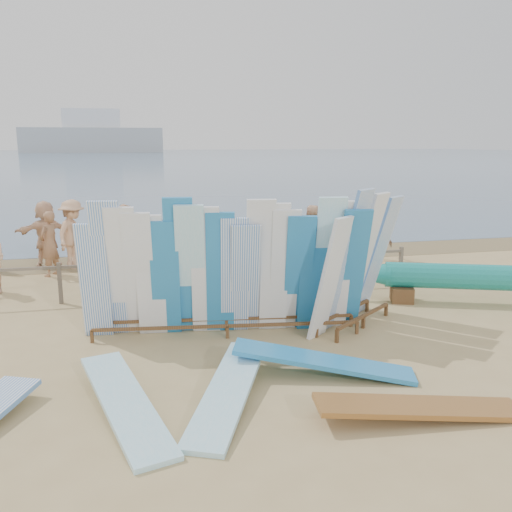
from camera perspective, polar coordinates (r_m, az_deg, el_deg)
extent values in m
plane|color=tan|center=(9.56, -9.74, -9.25)|extent=(160.00, 160.00, 0.00)
cube|color=#47627F|center=(136.96, -12.97, 10.17)|extent=(320.00, 240.00, 0.02)
cube|color=olive|center=(16.48, -11.23, -0.31)|extent=(40.00, 2.60, 0.01)
cube|color=#999EA3|center=(189.27, -16.80, 11.59)|extent=(45.00, 8.00, 8.00)
cube|color=silver|center=(189.42, -16.93, 13.70)|extent=(18.00, 6.00, 6.00)
cube|color=#716555|center=(12.20, -10.71, -0.71)|extent=(12.00, 0.06, 0.06)
cube|color=#716555|center=(12.38, -19.94, -2.71)|extent=(0.08, 0.08, 0.90)
cube|color=#716555|center=(12.28, -10.64, -2.30)|extent=(0.08, 0.08, 0.90)
cube|color=#716555|center=(12.51, -1.46, -1.83)|extent=(0.08, 0.08, 0.90)
cube|color=#716555|center=(13.05, 7.18, -1.35)|extent=(0.08, 0.08, 0.90)
cube|color=#716555|center=(13.85, 14.98, -0.89)|extent=(0.08, 0.08, 0.90)
cube|color=brown|center=(9.68, -3.03, -7.37)|extent=(4.68, 0.67, 0.05)
cube|color=brown|center=(10.06, -3.13, -6.62)|extent=(4.68, 0.67, 0.05)
cube|color=white|center=(9.82, -16.66, -2.59)|extent=(0.55, 0.52, 2.09)
cube|color=white|center=(9.73, -15.23, -1.45)|extent=(0.58, 0.73, 2.48)
cube|color=white|center=(9.70, -13.69, -1.73)|extent=(0.58, 0.75, 2.38)
cube|color=white|center=(9.68, -12.16, -1.98)|extent=(0.58, 0.75, 2.29)
cube|color=white|center=(9.66, -11.07, -2.12)|extent=(0.56, 0.55, 2.23)
cube|color=#257AB9|center=(9.65, -9.52, -2.38)|extent=(0.56, 0.58, 2.13)
cube|color=#257AB9|center=(9.59, -8.01, -1.20)|extent=(0.58, 0.74, 2.53)
cube|color=#91D4E8|center=(9.60, -6.90, -1.53)|extent=(0.59, 0.83, 2.41)
cube|color=white|center=(9.60, -5.34, -1.64)|extent=(0.57, 0.62, 2.36)
cube|color=#257AB9|center=(9.61, -3.79, -1.88)|extent=(0.57, 0.62, 2.27)
cube|color=white|center=(9.64, -2.24, -2.13)|extent=(0.57, 0.63, 2.17)
cube|color=white|center=(9.66, -1.14, -2.46)|extent=(0.58, 0.73, 2.05)
cube|color=white|center=(9.63, 0.40, -1.16)|extent=(0.58, 0.73, 2.48)
cube|color=white|center=(9.67, 1.93, -1.34)|extent=(0.57, 0.62, 2.41)
cube|color=white|center=(9.71, 3.00, -1.63)|extent=(0.58, 0.68, 2.30)
cube|color=#257AB9|center=(9.76, 4.51, -1.90)|extent=(0.58, 0.73, 2.19)
cube|color=#257AB9|center=(9.81, 6.01, -2.00)|extent=(0.55, 0.50, 2.14)
cube|color=#91D4E8|center=(9.83, 7.52, -0.91)|extent=(0.59, 0.80, 2.52)
cube|color=white|center=(9.88, 8.55, -1.09)|extent=(0.58, 0.70, 2.44)
cube|color=#257AB9|center=(9.96, 9.99, -1.45)|extent=(0.60, 0.87, 2.30)
cube|color=brown|center=(10.36, 11.25, -6.21)|extent=(1.55, 1.23, 0.06)
cube|color=brown|center=(10.55, 9.21, -5.80)|extent=(1.55, 1.23, 0.06)
cube|color=white|center=(9.46, 7.78, -2.39)|extent=(0.77, 0.78, 2.20)
cube|color=white|center=(9.92, 9.61, -0.51)|extent=(0.86, 0.89, 2.63)
cube|color=white|center=(10.45, 11.22, -0.25)|extent=(0.87, 0.91, 2.53)
cube|color=white|center=(10.98, 12.67, 0.00)|extent=(0.88, 0.92, 2.42)
cube|color=brown|center=(12.30, 15.09, -3.85)|extent=(0.63, 0.69, 0.33)
cylinder|color=teal|center=(12.53, 22.81, -2.08)|extent=(4.03, 1.96, 0.56)
cone|color=teal|center=(12.11, 11.27, -1.83)|extent=(1.23, 0.88, 0.52)
cube|color=brown|center=(10.49, -0.01, -3.65)|extent=(0.77, 0.55, 0.04)
cube|color=white|center=(10.43, -0.01, -2.46)|extent=(0.40, 0.03, 0.36)
cube|color=#91D4E8|center=(7.55, -2.90, -15.04)|extent=(1.60, 2.69, 0.32)
cube|color=#91D4E8|center=(7.43, -13.56, -15.88)|extent=(1.27, 2.75, 0.33)
cube|color=#257AB9|center=(8.36, 7.08, -12.34)|extent=(2.72, 1.39, 0.44)
cube|color=#996129|center=(7.45, 16.91, -15.99)|extent=(2.74, 0.88, 0.29)
cube|color=#AD2012|center=(13.38, -12.39, -1.64)|extent=(0.63, 0.58, 0.05)
cube|color=#AD2012|center=(13.57, -12.52, -0.13)|extent=(0.61, 0.21, 0.60)
cube|color=#AD2012|center=(12.98, -8.27, -1.88)|extent=(0.61, 0.56, 0.06)
cube|color=#AD2012|center=(13.17, -8.40, -0.30)|extent=(0.61, 0.18, 0.61)
cube|color=#AD2012|center=(13.75, -0.38, -0.25)|extent=(0.59, 0.80, 0.53)
cube|color=#AD2012|center=(13.93, -0.91, 1.32)|extent=(0.46, 0.26, 0.33)
imported|color=beige|center=(14.13, 5.81, 1.65)|extent=(0.99, 0.73, 1.84)
imported|color=beige|center=(16.17, -21.21, 2.21)|extent=(1.72, 0.56, 1.85)
imported|color=#8C6042|center=(14.96, -20.92, 1.21)|extent=(0.61, 0.70, 1.69)
imported|color=tan|center=(15.67, -18.72, 2.19)|extent=(0.98, 1.32, 1.90)
imported|color=beige|center=(16.28, -13.52, 2.44)|extent=(1.46, 1.44, 1.67)
imported|color=#8C6042|center=(14.12, 12.12, 1.49)|extent=(1.02, 1.16, 1.86)
imported|color=tan|center=(16.34, 12.59, 2.65)|extent=(1.17, 1.09, 1.75)
imported|color=#8C6042|center=(14.27, -3.13, 1.18)|extent=(0.59, 0.63, 1.54)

